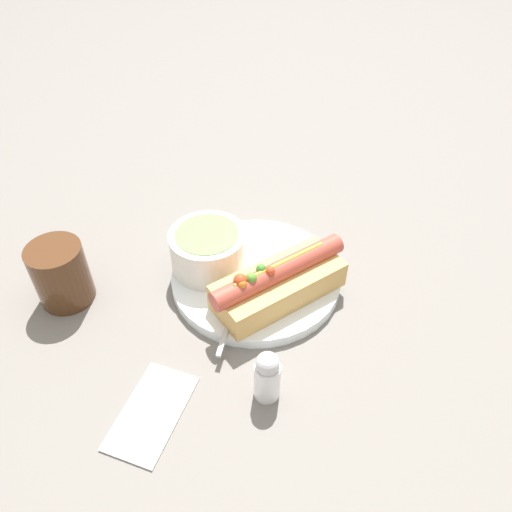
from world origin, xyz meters
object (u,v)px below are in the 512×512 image
hot_dog (278,282)px  salt_shaker (267,376)px  soup_bowl (208,249)px  drinking_glass (61,274)px  spoon (239,289)px

hot_dog → salt_shaker: bearing=-130.8°
soup_bowl → drinking_glass: 0.20m
hot_dog → spoon: (-0.03, 0.04, -0.02)m
soup_bowl → spoon: bearing=-91.6°
spoon → drinking_glass: drinking_glass is taller
spoon → soup_bowl: bearing=51.7°
drinking_glass → salt_shaker: 0.32m
soup_bowl → drinking_glass: drinking_glass is taller
spoon → drinking_glass: size_ratio=1.45×
hot_dog → drinking_glass: size_ratio=2.23×
hot_dog → soup_bowl: bearing=114.1°
drinking_glass → hot_dog: bearing=-44.7°
hot_dog → drinking_glass: (-0.21, 0.21, 0.00)m
hot_dog → soup_bowl: 0.11m
drinking_glass → soup_bowl: bearing=-28.6°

